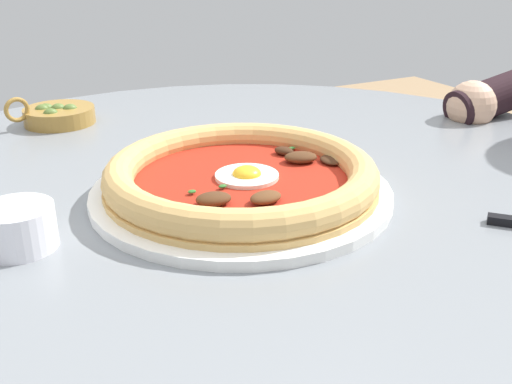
{
  "coord_description": "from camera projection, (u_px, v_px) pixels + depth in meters",
  "views": [
    {
      "loc": [
        -0.26,
        -0.51,
        0.98
      ],
      "look_at": [
        0.02,
        0.03,
        0.73
      ],
      "focal_mm": 41.55,
      "sensor_mm": 36.0,
      "label": 1
    }
  ],
  "objects": [
    {
      "name": "ramekin_capers",
      "position": [
        18.0,
        226.0,
        0.49
      ],
      "size": [
        0.06,
        0.06,
        0.04
      ],
      "color": "white",
      "rests_on": "dining_table"
    },
    {
      "name": "pizza_on_plate",
      "position": [
        242.0,
        179.0,
        0.59
      ],
      "size": [
        0.3,
        0.3,
        0.04
      ],
      "color": "white",
      "rests_on": "dining_table"
    },
    {
      "name": "dining_table",
      "position": [
        249.0,
        311.0,
        0.67
      ],
      "size": [
        0.97,
        0.97,
        0.75
      ],
      "color": "gray",
      "rests_on": "ground"
    },
    {
      "name": "olive_pan",
      "position": [
        58.0,
        115.0,
        0.82
      ],
      "size": [
        0.12,
        0.1,
        0.05
      ],
      "color": "olive",
      "rests_on": "dining_table"
    }
  ]
}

